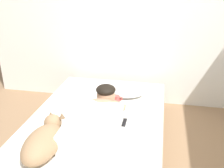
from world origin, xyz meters
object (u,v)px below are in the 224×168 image
bed (96,135)px  pillow (122,91)px  coffee_cup (116,98)px  cell_phone (123,122)px  person_lying (97,118)px  dog (44,141)px

bed → pillow: size_ratio=4.01×
coffee_cup → cell_phone: 0.45m
coffee_cup → cell_phone: bearing=-71.1°
person_lying → coffee_cup: 0.57m
bed → coffee_cup: bearing=74.4°
dog → coffee_cup: bearing=68.6°
bed → dog: size_ratio=3.63×
dog → pillow: bearing=69.6°
person_lying → cell_phone: 0.27m
bed → pillow: 0.66m
pillow → coffee_cup: size_ratio=4.16×
bed → pillow: (0.16, 0.59, 0.23)m
cell_phone → coffee_cup: bearing=108.9°
coffee_cup → pillow: bearing=76.1°
coffee_cup → dog: bearing=-111.4°
person_lying → cell_phone: person_lying is taller
bed → coffee_cup: size_ratio=16.68×
bed → coffee_cup: 0.49m
bed → dog: dog is taller
dog → coffee_cup: (0.38, 0.97, -0.07)m
dog → cell_phone: size_ratio=4.11×
bed → dog: bearing=-115.7°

